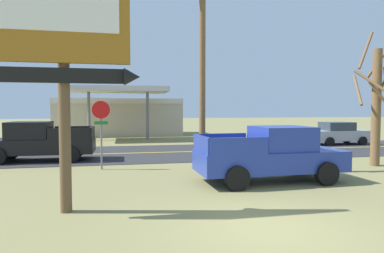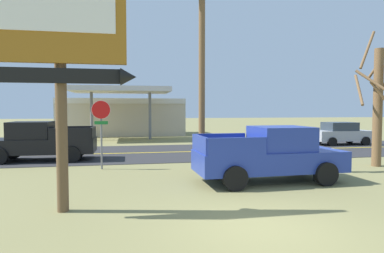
# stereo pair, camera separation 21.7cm
# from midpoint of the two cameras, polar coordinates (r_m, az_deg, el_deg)

# --- Properties ---
(ground_plane) EXTENTS (180.00, 180.00, 0.00)m
(ground_plane) POSITION_cam_midpoint_polar(r_m,az_deg,el_deg) (7.72, 12.46, -16.58)
(ground_plane) COLOR olive
(road_asphalt) EXTENTS (140.00, 8.00, 0.02)m
(road_asphalt) POSITION_cam_midpoint_polar(r_m,az_deg,el_deg) (20.06, -2.36, -4.39)
(road_asphalt) COLOR #2B2B2D
(road_asphalt) RESTS_ON ground
(road_centre_line) EXTENTS (126.00, 0.20, 0.01)m
(road_centre_line) POSITION_cam_midpoint_polar(r_m,az_deg,el_deg) (20.05, -2.36, -4.35)
(road_centre_line) COLOR gold
(road_centre_line) RESTS_ON road_asphalt
(motel_sign) EXTENTS (3.46, 0.54, 6.14)m
(motel_sign) POSITION_cam_midpoint_polar(r_m,az_deg,el_deg) (8.89, -20.67, 13.31)
(motel_sign) COLOR brown
(motel_sign) RESTS_ON ground
(stop_sign) EXTENTS (0.80, 0.08, 2.95)m
(stop_sign) POSITION_cam_midpoint_polar(r_m,az_deg,el_deg) (14.73, -14.82, 0.73)
(stop_sign) COLOR slate
(stop_sign) RESTS_ON ground
(utility_pole) EXTENTS (1.69, 0.26, 8.58)m
(utility_pole) POSITION_cam_midpoint_polar(r_m,az_deg,el_deg) (13.86, 2.15, 11.18)
(utility_pole) COLOR brown
(utility_pole) RESTS_ON ground
(bare_tree) EXTENTS (1.77, 2.15, 6.21)m
(bare_tree) POSITION_cam_midpoint_polar(r_m,az_deg,el_deg) (17.22, 29.34, 3.59)
(bare_tree) COLOR brown
(bare_tree) RESTS_ON ground
(gas_station) EXTENTS (12.00, 11.50, 4.40)m
(gas_station) POSITION_cam_midpoint_polar(r_m,az_deg,el_deg) (34.35, -11.59, 1.84)
(gas_station) COLOR beige
(gas_station) RESTS_ON ground
(pickup_blue_parked_on_lawn) EXTENTS (5.26, 2.37, 1.96)m
(pickup_blue_parked_on_lawn) POSITION_cam_midpoint_polar(r_m,az_deg,el_deg) (12.21, 13.73, -4.70)
(pickup_blue_parked_on_lawn) COLOR #233893
(pickup_blue_parked_on_lawn) RESTS_ON ground
(pickup_black_on_road) EXTENTS (5.20, 2.24, 1.96)m
(pickup_black_on_road) POSITION_cam_midpoint_polar(r_m,az_deg,el_deg) (18.26, -24.21, -2.36)
(pickup_black_on_road) COLOR black
(pickup_black_on_road) RESTS_ON ground
(car_silver_near_lane) EXTENTS (4.20, 2.00, 1.64)m
(car_silver_near_lane) POSITION_cam_midpoint_polar(r_m,az_deg,el_deg) (26.53, 24.25, -1.07)
(car_silver_near_lane) COLOR #A8AAAF
(car_silver_near_lane) RESTS_ON ground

